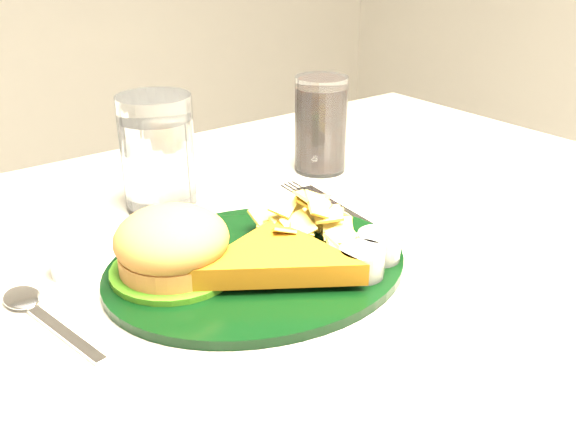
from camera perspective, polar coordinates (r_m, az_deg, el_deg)
name	(u,v)px	position (r m, az deg, el deg)	size (l,w,h in m)	color
dinner_plate	(257,239)	(0.62, -2.77, -2.07)	(0.30, 0.25, 0.07)	black
water_glass	(158,153)	(0.77, -11.49, 5.53)	(0.09, 0.09, 0.14)	silver
cola_glass	(321,125)	(0.87, 2.93, 8.12)	(0.07, 0.07, 0.13)	black
fork_napkin	(352,217)	(0.73, 5.75, -0.07)	(0.14, 0.18, 0.01)	white
spoon	(64,331)	(0.57, -19.27, -9.60)	(0.04, 0.15, 0.01)	silver
ramekin	(75,258)	(0.66, -18.39, -3.60)	(0.05, 0.05, 0.03)	silver
wrapped_straw	(170,225)	(0.73, -10.48, -0.81)	(0.18, 0.06, 0.01)	white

